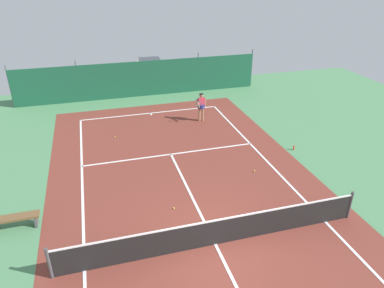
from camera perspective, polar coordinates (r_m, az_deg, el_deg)
The scene contains 11 objects.
ground_plane at distance 12.15m, azimuth 3.70°, elevation -15.58°, with size 36.00×36.00×0.00m, color #4C8456.
court_surface at distance 12.15m, azimuth 3.70°, elevation -15.56°, with size 11.02×26.60×0.01m.
tennis_net at distance 11.81m, azimuth 3.78°, elevation -13.74°, with size 10.12×0.10×1.10m.
back_fence at distance 25.47m, azimuth -8.19°, elevation 9.30°, with size 16.30×0.98×2.70m.
tennis_player at distance 20.55m, azimuth 1.46°, elevation 6.17°, with size 0.70×0.76×1.64m.
tennis_ball_near_player at distance 19.26m, azimuth -12.13°, elevation 1.09°, with size 0.07×0.07×0.07m, color #CCDB33.
tennis_ball_midcourt at distance 16.04m, azimuth 9.84°, elevation -4.21°, with size 0.07×0.07×0.07m, color #CCDB33.
tennis_ball_by_sideline at distance 13.58m, azimuth -2.90°, elevation -10.12°, with size 0.07×0.07×0.07m, color #CCDB33.
parked_car at distance 28.27m, azimuth -6.56°, elevation 11.50°, with size 2.17×4.28×1.68m.
courtside_bench at distance 13.88m, azimuth -26.28°, elevation -10.66°, with size 1.60×0.40×0.49m.
water_bottle at distance 18.25m, azimuth 15.84°, elevation -0.55°, with size 0.08×0.08×0.24m, color #D84C38.
Camera 1 is at (-3.20, -8.41, 8.16)m, focal length 33.66 mm.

